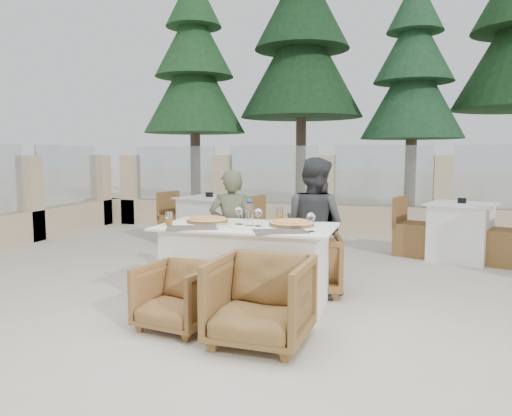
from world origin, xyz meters
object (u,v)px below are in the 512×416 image
(wine_glass_centre, at_px, (239,215))
(armchair_near_right, at_px, (260,301))
(wine_glass_near, at_px, (258,216))
(armchair_near_left, at_px, (178,296))
(armchair_far_right, at_px, (308,263))
(beer_glass_left, at_px, (169,219))
(beer_glass_right, at_px, (280,215))
(dining_table, at_px, (247,267))
(pizza_right, at_px, (292,223))
(diner_right, at_px, (314,227))
(armchair_far_left, at_px, (219,260))
(diner_left, at_px, (231,230))
(olive_dish, at_px, (224,225))
(bg_table_a, at_px, (210,222))
(pizza_left, at_px, (207,220))
(wine_glass_corner, at_px, (311,221))
(water_bottle, at_px, (249,212))
(bg_table_b, at_px, (461,232))

(wine_glass_centre, bearing_deg, armchair_near_right, -62.54)
(wine_glass_near, xyz_separation_m, armchair_near_left, (-0.48, -0.68, -0.59))
(armchair_near_right, bearing_deg, armchair_far_right, 89.47)
(beer_glass_left, distance_m, beer_glass_right, 1.05)
(dining_table, relative_size, pizza_right, 3.94)
(diner_right, bearing_deg, armchair_near_right, 107.35)
(beer_glass_left, bearing_deg, armchair_far_left, 73.74)
(diner_left, bearing_deg, dining_table, 102.32)
(beer_glass_left, relative_size, armchair_near_right, 0.17)
(olive_dish, bearing_deg, diner_left, 104.17)
(wine_glass_centre, xyz_separation_m, diner_left, (-0.26, 0.52, -0.23))
(diner_left, bearing_deg, pizza_right, 128.42)
(diner_left, bearing_deg, armchair_far_right, 166.80)
(beer_glass_right, relative_size, bg_table_a, 0.09)
(armchair_near_left, bearing_deg, pizza_left, 104.28)
(olive_dish, bearing_deg, wine_glass_corner, -0.66)
(wine_glass_corner, bearing_deg, armchair_far_right, 101.52)
(wine_glass_centre, xyz_separation_m, armchair_far_right, (0.55, 0.60, -0.56))
(wine_glass_centre, relative_size, diner_left, 0.15)
(water_bottle, bearing_deg, armchair_far_right, 55.89)
(wine_glass_near, bearing_deg, armchair_near_left, -125.61)
(olive_dish, bearing_deg, wine_glass_near, 33.31)
(armchair_near_left, bearing_deg, wine_glass_centre, 79.76)
(dining_table, distance_m, wine_glass_centre, 0.49)
(pizza_right, height_order, beer_glass_right, beer_glass_right)
(wine_glass_centre, bearing_deg, wine_glass_corner, -19.40)
(bg_table_b, bearing_deg, diner_right, -108.47)
(pizza_left, distance_m, wine_glass_centre, 0.34)
(armchair_near_right, bearing_deg, wine_glass_near, 110.08)
(beer_glass_right, height_order, diner_right, diner_right)
(olive_dish, relative_size, armchair_near_left, 0.19)
(wine_glass_corner, xyz_separation_m, armchair_near_left, (-1.00, -0.49, -0.59))
(wine_glass_corner, bearing_deg, wine_glass_centre, 160.60)
(wine_glass_corner, xyz_separation_m, armchair_near_right, (-0.27, -0.62, -0.53))
(dining_table, relative_size, armchair_far_left, 2.38)
(olive_dish, bearing_deg, diner_right, 50.54)
(bg_table_b, bearing_deg, olive_dish, -109.21)
(diner_right, bearing_deg, water_bottle, 74.10)
(wine_glass_corner, distance_m, armchair_far_right, 1.04)
(pizza_left, bearing_deg, bg_table_b, 46.29)
(armchair_near_right, distance_m, diner_right, 1.50)
(wine_glass_corner, bearing_deg, wine_glass_near, 160.12)
(wine_glass_corner, height_order, diner_right, diner_right)
(beer_glass_left, distance_m, diner_left, 0.86)
(pizza_right, height_order, diner_left, diner_left)
(dining_table, height_order, pizza_left, pizza_left)
(pizza_right, relative_size, olive_dish, 3.70)
(olive_dish, relative_size, armchair_near_right, 0.15)
(dining_table, xyz_separation_m, pizza_right, (0.40, 0.09, 0.41))
(dining_table, bearing_deg, beer_glass_right, 51.13)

